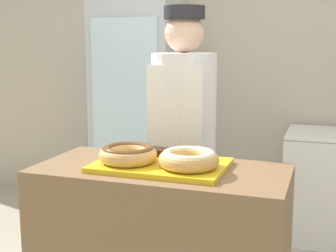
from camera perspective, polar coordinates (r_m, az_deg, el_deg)
wall_back at (r=4.18m, az=9.20°, el=7.66°), size 8.00×0.06×2.70m
serving_tray at (r=2.18m, az=-0.86°, el=-4.79°), size 0.60×0.41×0.02m
donut_chocolate_glaze at (r=2.18m, az=-4.90°, el=-3.34°), size 0.27×0.27×0.08m
donut_light_glaze at (r=2.08m, az=2.56°, el=-3.95°), size 0.27×0.27×0.08m
brownie_back_left at (r=2.32m, az=-1.42°, el=-3.14°), size 0.10×0.10×0.03m
brownie_back_right at (r=2.28m, az=2.11°, el=-3.41°), size 0.10×0.10×0.03m
baker_person at (r=2.79m, az=1.87°, el=-2.42°), size 0.38×0.38×1.72m
beverage_fridge at (r=4.07m, az=-3.52°, el=1.82°), size 0.69×0.63×1.86m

